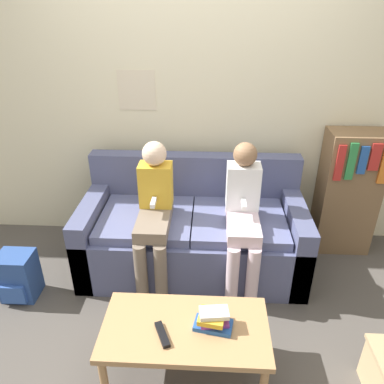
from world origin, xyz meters
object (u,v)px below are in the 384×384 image
Objects in this scene: couch at (193,233)px; coffee_table at (185,332)px; tv_remote at (162,334)px; person_right at (243,212)px; bookshelf at (347,192)px; person_left at (154,210)px; backpack at (18,276)px.

coffee_table is at bearing -89.42° from couch.
tv_remote is at bearing -95.51° from couch.
coffee_table is 0.15m from tv_remote.
person_right reaches higher than bookshelf.
coffee_table is at bearing -133.11° from bookshelf.
tv_remote is at bearing -79.86° from person_left.
coffee_table is 1.40m from backpack.
backpack is at bearing -170.92° from person_right.
tv_remote is at bearing -29.76° from backpack.
couch is at bearing 90.58° from coffee_table.
bookshelf reaches higher than backpack.
coffee_table is at bearing -71.56° from person_left.
person_right is at bearing -150.71° from bookshelf.
person_left is at bearing 179.96° from person_right.
coffee_table is at bearing 7.17° from tv_remote.
person_left is 3.00× the size of backpack.
tv_remote is (-0.48, -0.91, -0.23)m from person_right.
person_left is 0.64m from person_right.
tv_remote is 0.16× the size of bookshelf.
person_left reaches higher than coffee_table.
couch is 0.47m from person_left.
tv_remote is at bearing -117.52° from person_right.
coffee_table is 0.87× the size of bookshelf.
bookshelf is (1.38, 1.42, 0.14)m from tv_remote.
couch is 1.62× the size of bookshelf.
bookshelf is (0.91, 0.51, -0.08)m from person_right.
coffee_table is at bearing -113.02° from person_right.
backpack is at bearing 155.17° from coffee_table.
couch is 1.57× the size of person_right.
couch is 1.12m from tv_remote.
person_left is at bearing 14.82° from backpack.
bookshelf is at bearing 29.29° from person_right.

